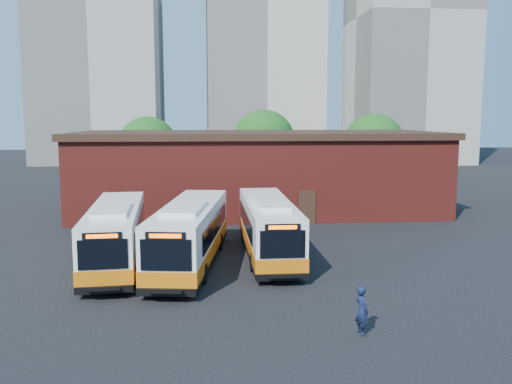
{
  "coord_description": "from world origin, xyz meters",
  "views": [
    {
      "loc": [
        -3.99,
        -23.43,
        7.48
      ],
      "look_at": [
        -1.37,
        5.92,
        3.45
      ],
      "focal_mm": 38.0,
      "sensor_mm": 36.0,
      "label": 1
    }
  ],
  "objects": [
    {
      "name": "transit_worker",
      "position": [
        1.28,
        -5.78,
        0.87
      ],
      "size": [
        0.59,
        0.73,
        1.73
      ],
      "primitive_type": "imported",
      "rotation": [
        0.0,
        0.0,
        1.88
      ],
      "color": "#121935",
      "rests_on": "ground"
    },
    {
      "name": "tree_west",
      "position": [
        -10.0,
        32.0,
        4.64
      ],
      "size": [
        6.0,
        6.0,
        7.65
      ],
      "color": "#382314",
      "rests_on": "ground"
    },
    {
      "name": "tower_center",
      "position": [
        7.0,
        86.0,
        30.34
      ],
      "size": [
        22.0,
        20.0,
        61.2
      ],
      "color": "#B7B3A7",
      "rests_on": "ground"
    },
    {
      "name": "tree_mid",
      "position": [
        2.0,
        34.0,
        5.08
      ],
      "size": [
        6.56,
        6.56,
        8.36
      ],
      "color": "#382314",
      "rests_on": "ground"
    },
    {
      "name": "bus_mideast",
      "position": [
        -0.74,
        5.46,
        1.45
      ],
      "size": [
        2.51,
        11.74,
        3.19
      ],
      "rotation": [
        0.0,
        0.0,
        0.0
      ],
      "color": "white",
      "rests_on": "ground"
    },
    {
      "name": "depot_building",
      "position": [
        0.0,
        20.0,
        3.26
      ],
      "size": [
        28.6,
        12.6,
        6.4
      ],
      "color": "maroon",
      "rests_on": "ground"
    },
    {
      "name": "bus_midwest",
      "position": [
        -4.93,
        3.88,
        1.5
      ],
      "size": [
        4.09,
        12.27,
        3.29
      ],
      "rotation": [
        0.0,
        0.0,
        -0.14
      ],
      "color": "white",
      "rests_on": "ground"
    },
    {
      "name": "tree_east",
      "position": [
        13.0,
        31.0,
        4.83
      ],
      "size": [
        6.24,
        6.24,
        7.96
      ],
      "color": "#382314",
      "rests_on": "ground"
    },
    {
      "name": "tower_right",
      "position": [
        30.0,
        68.0,
        24.34
      ],
      "size": [
        18.0,
        18.0,
        49.2
      ],
      "color": "#A7A499",
      "rests_on": "ground"
    },
    {
      "name": "ground",
      "position": [
        0.0,
        0.0,
        0.0
      ],
      "size": [
        220.0,
        220.0,
        0.0
      ],
      "primitive_type": "plane",
      "color": "black"
    },
    {
      "name": "bus_west",
      "position": [
        -8.75,
        4.32,
        1.45
      ],
      "size": [
        3.24,
        11.83,
        3.19
      ],
      "rotation": [
        0.0,
        0.0,
        0.07
      ],
      "color": "white",
      "rests_on": "ground"
    }
  ]
}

